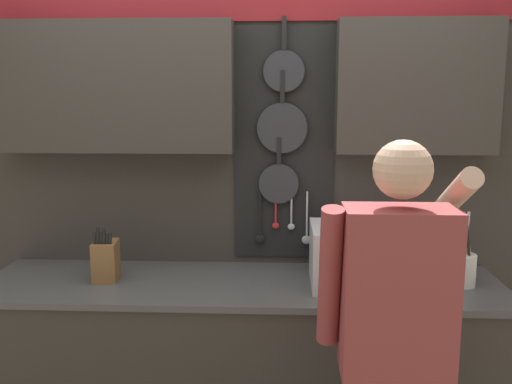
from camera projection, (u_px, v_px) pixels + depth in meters
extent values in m
cube|color=#38332D|center=(242.00, 372.00, 2.79)|extent=(2.44, 0.63, 0.87)
cube|color=#4C4C4C|center=(241.00, 285.00, 2.72)|extent=(2.47, 0.66, 0.03)
cube|color=#38332D|center=(246.00, 210.00, 2.99)|extent=(3.04, 0.04, 2.35)
cube|color=#38332D|center=(116.00, 87.00, 2.82)|extent=(1.17, 0.16, 0.64)
cube|color=#38332D|center=(417.00, 87.00, 2.75)|extent=(0.77, 0.16, 0.64)
cube|color=black|center=(284.00, 145.00, 2.90)|extent=(0.50, 0.01, 1.17)
cylinder|color=#2D2D33|center=(284.00, 71.00, 2.81)|extent=(0.20, 0.02, 0.20)
cube|color=black|center=(284.00, 33.00, 2.77)|extent=(0.02, 0.02, 0.16)
cylinder|color=#2D2D33|center=(282.00, 128.00, 2.86)|extent=(0.25, 0.02, 0.25)
cube|color=black|center=(282.00, 86.00, 2.82)|extent=(0.02, 0.02, 0.16)
cylinder|color=#2D2D33|center=(279.00, 184.00, 2.91)|extent=(0.20, 0.02, 0.20)
cube|color=black|center=(279.00, 151.00, 2.87)|extent=(0.02, 0.02, 0.14)
cylinder|color=black|center=(260.00, 214.00, 2.94)|extent=(0.01, 0.01, 0.24)
ellipsoid|color=black|center=(260.00, 239.00, 2.96)|extent=(0.05, 0.01, 0.05)
cylinder|color=red|center=(276.00, 207.00, 2.93)|extent=(0.01, 0.01, 0.17)
ellipsoid|color=red|center=(276.00, 226.00, 2.95)|extent=(0.04, 0.01, 0.03)
cylinder|color=silver|center=(291.00, 208.00, 2.93)|extent=(0.01, 0.01, 0.17)
ellipsoid|color=silver|center=(291.00, 227.00, 2.94)|extent=(0.04, 0.01, 0.03)
cylinder|color=silver|center=(307.00, 214.00, 2.93)|extent=(0.01, 0.01, 0.24)
ellipsoid|color=silver|center=(307.00, 240.00, 2.95)|extent=(0.05, 0.01, 0.05)
cube|color=silver|center=(365.00, 256.00, 2.66)|extent=(0.50, 0.38, 0.28)
cube|color=black|center=(358.00, 268.00, 2.47)|extent=(0.28, 0.01, 0.17)
cube|color=#333338|center=(412.00, 269.00, 2.46)|extent=(0.11, 0.01, 0.21)
cube|color=brown|center=(106.00, 261.00, 2.72)|extent=(0.12, 0.16, 0.19)
cylinder|color=black|center=(95.00, 238.00, 2.67)|extent=(0.02, 0.03, 0.06)
cylinder|color=black|center=(98.00, 236.00, 2.67)|extent=(0.02, 0.03, 0.08)
cylinder|color=black|center=(101.00, 238.00, 2.67)|extent=(0.02, 0.03, 0.06)
cylinder|color=black|center=(104.00, 236.00, 2.67)|extent=(0.02, 0.03, 0.07)
cylinder|color=black|center=(107.00, 239.00, 2.67)|extent=(0.02, 0.03, 0.05)
cylinder|color=black|center=(110.00, 238.00, 2.67)|extent=(0.02, 0.03, 0.05)
cylinder|color=white|center=(463.00, 270.00, 2.64)|extent=(0.12, 0.12, 0.15)
cylinder|color=tan|center=(465.00, 254.00, 2.63)|extent=(0.04, 0.02, 0.19)
cylinder|color=tan|center=(468.00, 243.00, 2.61)|extent=(0.06, 0.07, 0.29)
cylinder|color=silver|center=(467.00, 248.00, 2.64)|extent=(0.03, 0.03, 0.23)
cylinder|color=black|center=(469.00, 247.00, 2.61)|extent=(0.04, 0.05, 0.26)
cylinder|color=silver|center=(466.00, 243.00, 2.63)|extent=(0.03, 0.03, 0.29)
cylinder|color=tan|center=(461.00, 246.00, 2.62)|extent=(0.03, 0.03, 0.26)
cylinder|color=silver|center=(462.00, 252.00, 2.63)|extent=(0.04, 0.02, 0.20)
cube|color=#993D3D|center=(397.00, 293.00, 1.97)|extent=(0.38, 0.22, 0.60)
sphere|color=#DBAD8E|center=(403.00, 170.00, 1.89)|extent=(0.20, 0.20, 0.20)
cylinder|color=#993D3D|center=(330.00, 278.00, 2.00)|extent=(0.08, 0.21, 0.54)
cylinder|color=#DBAD8E|center=(450.00, 201.00, 2.14)|extent=(0.08, 0.51, 0.32)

